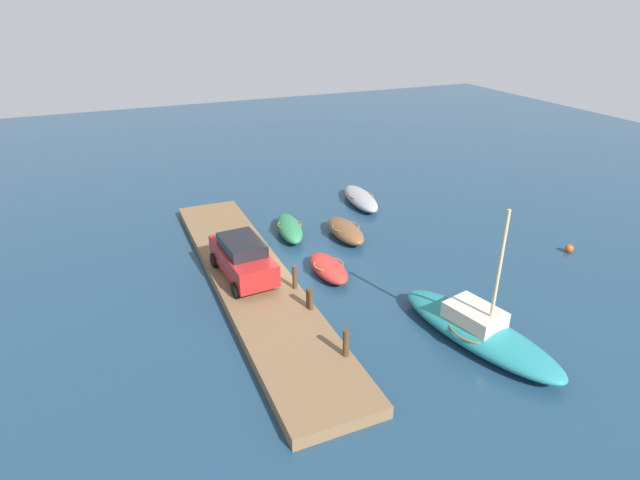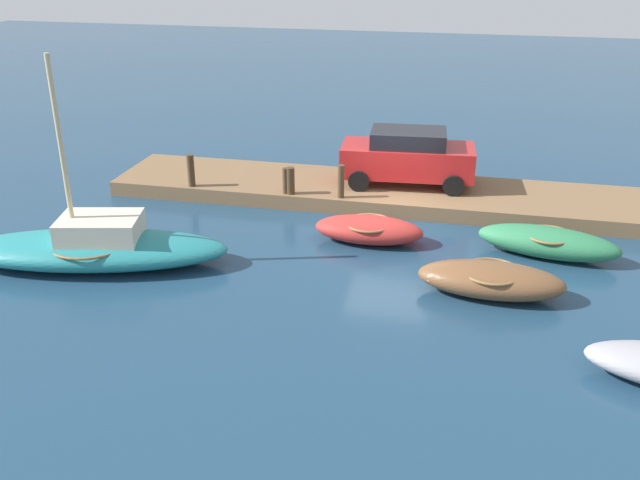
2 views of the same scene
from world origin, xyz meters
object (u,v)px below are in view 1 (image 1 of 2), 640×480
(sailboat_teal, at_px, (478,329))
(rowboat_grey, at_px, (361,198))
(dinghy_red, at_px, (328,268))
(mooring_post_mid_east, at_px, (311,300))
(mooring_post_west, at_px, (295,277))
(parked_car, at_px, (243,257))
(rowboat_brown, at_px, (345,231))
(mooring_post_mid_west, at_px, (309,298))
(mooring_post_east, at_px, (346,343))
(rowboat_green, at_px, (290,228))
(marker_buoy, at_px, (569,248))

(sailboat_teal, xyz_separation_m, rowboat_grey, (-13.68, 2.38, -0.13))
(dinghy_red, xyz_separation_m, mooring_post_mid_east, (2.88, -2.04, 0.49))
(mooring_post_west, distance_m, parked_car, 2.46)
(rowboat_brown, xyz_separation_m, mooring_post_mid_west, (5.96, -4.45, 0.46))
(sailboat_teal, bearing_deg, mooring_post_east, -109.64)
(rowboat_green, distance_m, mooring_post_mid_east, 7.82)
(rowboat_green, bearing_deg, parked_car, -31.41)
(sailboat_teal, height_order, rowboat_green, sailboat_teal)
(dinghy_red, relative_size, marker_buoy, 7.45)
(rowboat_grey, distance_m, rowboat_green, 5.95)
(rowboat_grey, xyz_separation_m, mooring_post_east, (13.07, -7.35, 0.59))
(rowboat_green, bearing_deg, mooring_post_mid_east, -4.38)
(dinghy_red, xyz_separation_m, marker_buoy, (2.56, 11.68, -0.17))
(mooring_post_west, xyz_separation_m, parked_car, (-1.78, -1.66, 0.40))
(sailboat_teal, height_order, rowboat_brown, sailboat_teal)
(marker_buoy, bearing_deg, mooring_post_west, -95.76)
(sailboat_teal, height_order, rowboat_grey, sailboat_teal)
(rowboat_brown, distance_m, mooring_post_mid_west, 7.45)
(rowboat_brown, distance_m, marker_buoy, 10.93)
(dinghy_red, xyz_separation_m, rowboat_green, (-4.68, -0.11, 0.03))
(rowboat_grey, height_order, marker_buoy, rowboat_grey)
(rowboat_brown, xyz_separation_m, rowboat_grey, (-3.90, 2.90, -0.04))
(dinghy_red, xyz_separation_m, rowboat_grey, (-7.13, 5.31, 0.00))
(rowboat_brown, relative_size, marker_buoy, 8.55)
(rowboat_brown, bearing_deg, dinghy_red, -35.48)
(mooring_post_east, bearing_deg, rowboat_green, 169.70)
(parked_car, height_order, marker_buoy, parked_car)
(sailboat_teal, xyz_separation_m, rowboat_brown, (-9.78, -0.52, -0.10))
(dinghy_red, distance_m, marker_buoy, 11.96)
(sailboat_teal, xyz_separation_m, parked_car, (-7.15, -6.62, 0.86))
(parked_car, bearing_deg, mooring_post_west, 38.81)
(rowboat_green, bearing_deg, mooring_post_west, -8.32)
(dinghy_red, bearing_deg, rowboat_grey, 142.95)
(mooring_post_east, distance_m, parked_car, 6.76)
(rowboat_brown, bearing_deg, parked_car, -65.46)
(rowboat_grey, bearing_deg, parked_car, -46.62)
(rowboat_grey, bearing_deg, mooring_post_east, -21.92)
(rowboat_brown, distance_m, rowboat_green, 2.90)
(rowboat_green, distance_m, mooring_post_mid_west, 7.67)
(sailboat_teal, bearing_deg, marker_buoy, 101.89)
(rowboat_green, xyz_separation_m, marker_buoy, (7.24, 11.79, -0.20))
(mooring_post_mid_west, distance_m, parked_car, 3.75)
(sailboat_teal, xyz_separation_m, mooring_post_east, (-0.61, -4.96, 0.46))
(rowboat_grey, height_order, rowboat_green, rowboat_green)
(mooring_post_west, height_order, parked_car, parked_car)
(rowboat_grey, distance_m, mooring_post_west, 11.10)
(rowboat_green, relative_size, mooring_post_mid_west, 4.52)
(rowboat_brown, bearing_deg, rowboat_green, -118.64)
(mooring_post_mid_east, bearing_deg, sailboat_teal, 53.60)
(dinghy_red, height_order, mooring_post_mid_east, mooring_post_mid_east)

